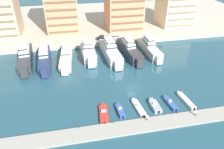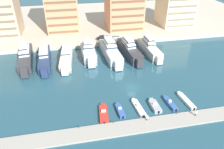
% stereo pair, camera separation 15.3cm
% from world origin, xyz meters
% --- Properties ---
extents(ground_plane, '(400.00, 400.00, 0.00)m').
position_xyz_m(ground_plane, '(0.00, 0.00, 0.00)').
color(ground_plane, '#234C5B').
extents(quay_promenade, '(180.00, 70.00, 1.81)m').
position_xyz_m(quay_promenade, '(0.00, 67.40, 0.90)').
color(quay_promenade, '#BCB29E').
rests_on(quay_promenade, ground).
extents(pier_dock, '(120.00, 4.57, 0.51)m').
position_xyz_m(pier_dock, '(0.00, -16.40, 0.25)').
color(pier_dock, '#9E998E').
rests_on(pier_dock, ground).
extents(yacht_charcoal_far_left, '(6.22, 22.83, 8.38)m').
position_xyz_m(yacht_charcoal_far_left, '(-33.97, 23.33, 2.42)').
color(yacht_charcoal_far_left, '#333338').
rests_on(yacht_charcoal_far_left, ground).
extents(yacht_navy_left, '(4.89, 21.26, 6.88)m').
position_xyz_m(yacht_navy_left, '(-27.09, 21.25, 2.08)').
color(yacht_navy_left, navy).
rests_on(yacht_navy_left, ground).
extents(yacht_ivory_mid_left, '(5.61, 21.65, 6.14)m').
position_xyz_m(yacht_ivory_mid_left, '(-19.19, 21.80, 1.75)').
color(yacht_ivory_mid_left, silver).
rests_on(yacht_ivory_mid_left, ground).
extents(yacht_silver_center_left, '(5.07, 15.55, 8.59)m').
position_xyz_m(yacht_silver_center_left, '(-10.91, 21.90, 2.57)').
color(yacht_silver_center_left, silver).
rests_on(yacht_silver_center_left, ground).
extents(yacht_silver_center, '(6.01, 22.69, 8.62)m').
position_xyz_m(yacht_silver_center, '(-2.37, 21.90, 2.52)').
color(yacht_silver_center, silver).
rests_on(yacht_silver_center, ground).
extents(yacht_charcoal_center_right, '(5.67, 22.24, 8.20)m').
position_xyz_m(yacht_charcoal_center_right, '(5.22, 22.04, 2.40)').
color(yacht_charcoal_center_right, '#333338').
rests_on(yacht_charcoal_center_right, ground).
extents(yacht_ivory_mid_right, '(4.50, 20.41, 8.24)m').
position_xyz_m(yacht_ivory_mid_right, '(13.55, 22.12, 2.35)').
color(yacht_ivory_mid_right, silver).
rests_on(yacht_ivory_mid_right, ground).
extents(motorboat_red_far_left, '(2.82, 7.80, 1.30)m').
position_xyz_m(motorboat_red_far_left, '(-10.57, -10.41, 0.43)').
color(motorboat_red_far_left, red).
rests_on(motorboat_red_far_left, ground).
extents(motorboat_blue_left, '(1.82, 6.10, 1.35)m').
position_xyz_m(motorboat_blue_left, '(-6.15, -10.26, 0.51)').
color(motorboat_blue_left, '#33569E').
rests_on(motorboat_blue_left, ground).
extents(motorboat_white_mid_left, '(2.30, 7.87, 1.35)m').
position_xyz_m(motorboat_white_mid_left, '(-1.02, -9.99, 0.43)').
color(motorboat_white_mid_left, white).
rests_on(motorboat_white_mid_left, ground).
extents(motorboat_grey_center_left, '(2.19, 6.04, 1.42)m').
position_xyz_m(motorboat_grey_center_left, '(3.52, -10.28, 0.55)').
color(motorboat_grey_center_left, '#9EA3A8').
rests_on(motorboat_grey_center_left, ground).
extents(motorboat_blue_center, '(2.10, 6.86, 1.28)m').
position_xyz_m(motorboat_blue_center, '(8.14, -10.00, 0.44)').
color(motorboat_blue_center, '#33569E').
rests_on(motorboat_blue_center, ground).
extents(motorboat_white_center_right, '(2.21, 8.27, 0.87)m').
position_xyz_m(motorboat_white_center_right, '(13.01, -9.71, 0.42)').
color(motorboat_white_center_right, white).
rests_on(motorboat_white_center_right, ground).
extents(car_black_far_left, '(4.17, 2.07, 1.80)m').
position_xyz_m(car_black_far_left, '(-3.69, 35.66, 2.78)').
color(car_black_far_left, black).
rests_on(car_black_far_left, quay_promenade).
extents(car_grey_left, '(4.20, 2.14, 1.80)m').
position_xyz_m(car_grey_left, '(-0.73, 35.02, 2.78)').
color(car_grey_left, slate).
rests_on(car_grey_left, quay_promenade).
extents(car_silver_mid_left, '(4.23, 2.19, 1.80)m').
position_xyz_m(car_silver_mid_left, '(2.76, 35.32, 2.78)').
color(car_silver_mid_left, '#B7BCC1').
rests_on(car_silver_mid_left, quay_promenade).
extents(apartment_block_left, '(14.58, 17.35, 28.68)m').
position_xyz_m(apartment_block_left, '(-19.66, 52.63, 15.20)').
color(apartment_block_left, tan).
rests_on(apartment_block_left, quay_promenade).
extents(apartment_block_mid_left, '(16.63, 16.47, 18.36)m').
position_xyz_m(apartment_block_mid_left, '(9.52, 49.55, 10.04)').
color(apartment_block_mid_left, tan).
rests_on(apartment_block_mid_left, quay_promenade).
extents(apartment_block_center_left, '(15.71, 16.16, 21.11)m').
position_xyz_m(apartment_block_center_left, '(36.29, 49.69, 11.42)').
color(apartment_block_center_left, beige).
rests_on(apartment_block_center_left, quay_promenade).
extents(pedestrian_near_edge, '(0.61, 0.35, 1.65)m').
position_xyz_m(pedestrian_near_edge, '(12.29, -15.96, 1.48)').
color(pedestrian_near_edge, '#282D3D').
rests_on(pedestrian_near_edge, pier_dock).
extents(pedestrian_mid_deck, '(0.67, 0.24, 1.73)m').
position_xyz_m(pedestrian_mid_deck, '(-0.43, -15.22, 1.53)').
color(pedestrian_mid_deck, '#4C515B').
rests_on(pedestrian_mid_deck, pier_dock).
extents(bollard_west, '(0.20, 0.20, 0.61)m').
position_xyz_m(bollard_west, '(-17.21, -14.37, 0.83)').
color(bollard_west, '#2D2D33').
rests_on(bollard_west, pier_dock).
extents(bollard_west_mid, '(0.20, 0.20, 0.61)m').
position_xyz_m(bollard_west_mid, '(-8.85, -14.37, 0.83)').
color(bollard_west_mid, '#2D2D33').
rests_on(bollard_west_mid, pier_dock).
extents(bollard_east_mid, '(0.20, 0.20, 0.61)m').
position_xyz_m(bollard_east_mid, '(-0.49, -14.37, 0.83)').
color(bollard_east_mid, '#2D2D33').
rests_on(bollard_east_mid, pier_dock).
extents(bollard_east, '(0.20, 0.20, 0.61)m').
position_xyz_m(bollard_east, '(7.87, -14.37, 0.83)').
color(bollard_east, '#2D2D33').
rests_on(bollard_east, pier_dock).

